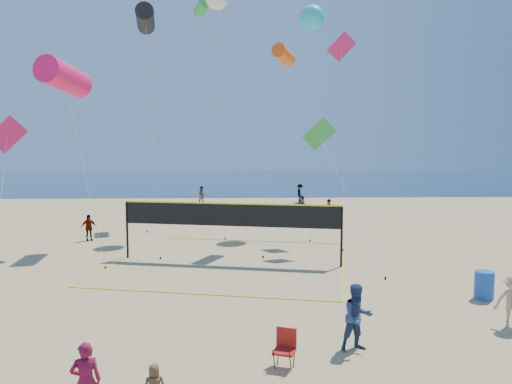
{
  "coord_description": "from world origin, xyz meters",
  "views": [
    {
      "loc": [
        0.39,
        -11.47,
        5.32
      ],
      "look_at": [
        0.85,
        2.0,
        4.0
      ],
      "focal_mm": 35.0,
      "sensor_mm": 36.0,
      "label": 1
    }
  ],
  "objects_px": {
    "volleyball_net": "(230,221)",
    "woman": "(86,382)",
    "camp_chair": "(285,346)",
    "trash_barrel": "(484,285)"
  },
  "relations": [
    {
      "from": "camp_chair",
      "to": "trash_barrel",
      "type": "relative_size",
      "value": 1.06
    },
    {
      "from": "woman",
      "to": "trash_barrel",
      "type": "distance_m",
      "value": 13.42
    },
    {
      "from": "volleyball_net",
      "to": "camp_chair",
      "type": "bearing_deg",
      "value": -70.02
    },
    {
      "from": "woman",
      "to": "camp_chair",
      "type": "bearing_deg",
      "value": -166.83
    },
    {
      "from": "camp_chair",
      "to": "volleyball_net",
      "type": "height_order",
      "value": "volleyball_net"
    },
    {
      "from": "woman",
      "to": "volleyball_net",
      "type": "height_order",
      "value": "volleyball_net"
    },
    {
      "from": "trash_barrel",
      "to": "volleyball_net",
      "type": "height_order",
      "value": "volleyball_net"
    },
    {
      "from": "woman",
      "to": "trash_barrel",
      "type": "bearing_deg",
      "value": -163.3
    },
    {
      "from": "volleyball_net",
      "to": "woman",
      "type": "bearing_deg",
      "value": -89.21
    },
    {
      "from": "woman",
      "to": "trash_barrel",
      "type": "relative_size",
      "value": 1.64
    }
  ]
}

